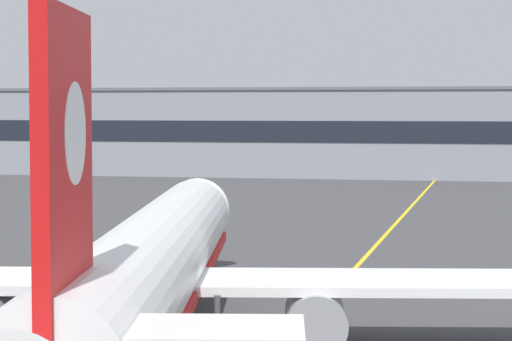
% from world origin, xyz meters
% --- Properties ---
extents(taxiway_centreline, '(3.86, 179.97, 0.01)m').
position_xyz_m(taxiway_centreline, '(0.00, 30.00, 0.00)').
color(taxiway_centreline, yellow).
rests_on(taxiway_centreline, ground).
extents(airliner_foreground, '(32.34, 41.31, 11.65)m').
position_xyz_m(airliner_foreground, '(-5.11, 7.86, 3.37)').
color(airliner_foreground, white).
rests_on(airliner_foreground, ground).
extents(safety_cone_by_nose_gear, '(0.44, 0.44, 0.55)m').
position_xyz_m(safety_cone_by_nose_gear, '(-4.59, 25.11, 0.26)').
color(safety_cone_by_nose_gear, orange).
rests_on(safety_cone_by_nose_gear, ground).
extents(terminal_building, '(158.96, 12.40, 12.08)m').
position_xyz_m(terminal_building, '(5.85, 112.14, 6.05)').
color(terminal_building, gray).
rests_on(terminal_building, ground).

